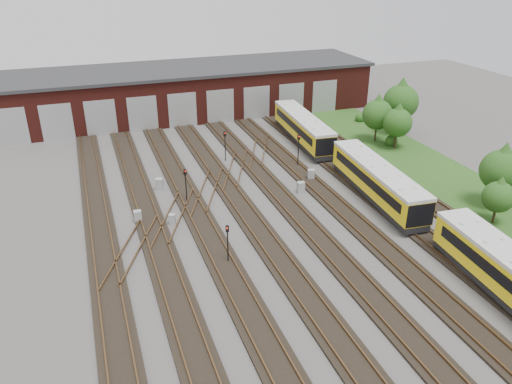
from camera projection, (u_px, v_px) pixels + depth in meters
name	position (u px, v px, depth m)	size (l,w,h in m)	color
ground	(311.00, 263.00, 35.95)	(120.00, 120.00, 0.00)	#454240
track_network	(306.00, 258.00, 36.36)	(30.40, 70.00, 0.33)	black
maintenance_shed	(187.00, 90.00, 68.50)	(51.00, 12.50, 6.35)	#4E1813
grass_verge	(440.00, 175.00, 50.20)	(8.00, 55.00, 0.05)	#24521B
metro_train	(377.00, 181.00, 44.60)	(3.60, 46.19, 2.90)	black
signal_mast_0	(228.00, 239.00, 35.18)	(0.28, 0.26, 3.07)	black
signal_mast_1	(186.00, 181.00, 43.90)	(0.28, 0.26, 3.20)	black
signal_mast_2	(225.00, 142.00, 52.84)	(0.27, 0.25, 3.29)	black
signal_mast_3	(298.00, 146.00, 51.38)	(0.30, 0.28, 3.49)	black
relay_cabinet_0	(138.00, 216.00, 41.28)	(0.62, 0.52, 1.03)	#9B9EA0
relay_cabinet_1	(159.00, 184.00, 46.95)	(0.67, 0.56, 1.11)	#9B9EA0
relay_cabinet_2	(172.00, 219.00, 41.04)	(0.52, 0.43, 0.87)	#9B9EA0
relay_cabinet_3	(311.00, 175.00, 49.01)	(0.64, 0.54, 1.07)	#9B9EA0
relay_cabinet_4	(301.00, 187.00, 46.34)	(0.64, 0.53, 1.07)	#9B9EA0
tree_0	(378.00, 111.00, 57.59)	(3.50, 3.50, 5.79)	#312416
tree_1	(398.00, 119.00, 55.67)	(3.23, 3.23, 5.36)	#312416
tree_2	(401.00, 98.00, 59.97)	(4.23, 4.23, 7.00)	#312416
tree_3	(499.00, 194.00, 40.13)	(2.56, 2.56, 4.25)	#312416
tree_4	(503.00, 166.00, 42.47)	(3.61, 3.61, 5.99)	#312416
bush_1	(392.00, 139.00, 57.74)	(1.45, 1.45, 1.45)	#1C4212
bush_2	(360.00, 117.00, 66.03)	(1.25, 1.25, 1.25)	#1C4212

